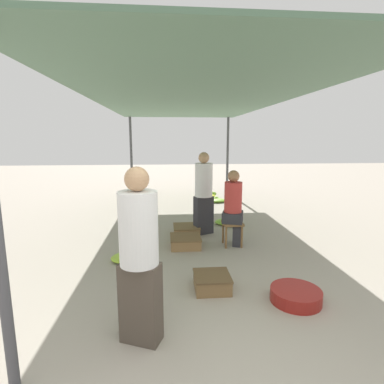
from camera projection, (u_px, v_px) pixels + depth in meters
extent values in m
cylinder|color=#4C4C51|center=(131.00, 156.00, 9.87)|extent=(0.08, 0.08, 2.55)
cylinder|color=#4C4C51|center=(228.00, 156.00, 10.14)|extent=(0.08, 0.08, 2.55)
cube|color=#567A60|center=(189.00, 101.00, 5.86)|extent=(3.62, 8.39, 0.04)
cube|color=#4C4238|center=(141.00, 303.00, 2.72)|extent=(0.41, 0.32, 0.75)
cylinder|color=white|center=(138.00, 228.00, 2.59)|extent=(0.45, 0.45, 0.65)
sphere|color=tan|center=(137.00, 179.00, 2.52)|extent=(0.21, 0.21, 0.21)
cube|color=brown|center=(232.00, 223.00, 5.18)|extent=(0.34, 0.34, 0.04)
cylinder|color=brown|center=(226.00, 238.00, 5.07)|extent=(0.04, 0.04, 0.38)
cylinder|color=brown|center=(242.00, 237.00, 5.10)|extent=(0.04, 0.04, 0.38)
cylinder|color=brown|center=(223.00, 233.00, 5.34)|extent=(0.04, 0.04, 0.38)
cylinder|color=brown|center=(238.00, 232.00, 5.36)|extent=(0.04, 0.04, 0.38)
cube|color=#2D2D33|center=(237.00, 233.00, 5.25)|extent=(0.23, 0.33, 0.42)
cube|color=#2D2D33|center=(233.00, 217.00, 5.16)|extent=(0.43, 0.43, 0.18)
cylinder|color=#BF3833|center=(233.00, 197.00, 5.10)|extent=(0.38, 0.38, 0.52)
sphere|color=#9E704C|center=(234.00, 176.00, 5.04)|extent=(0.20, 0.20, 0.20)
cylinder|color=maroon|center=(296.00, 295.00, 3.42)|extent=(0.57, 0.57, 0.15)
ellipsoid|color=#8DBD33|center=(129.00, 254.00, 4.49)|extent=(0.28, 0.23, 0.10)
ellipsoid|color=#BBCF2B|center=(126.00, 253.00, 4.64)|extent=(0.23, 0.26, 0.15)
ellipsoid|color=#81B835|center=(126.00, 251.00, 4.72)|extent=(0.15, 0.28, 0.15)
ellipsoid|color=#9AC230|center=(140.00, 254.00, 4.72)|extent=(0.21, 0.30, 0.10)
ellipsoid|color=#96C031|center=(128.00, 257.00, 4.58)|extent=(0.50, 0.44, 0.10)
ellipsoid|color=#CAD528|center=(132.00, 199.00, 8.56)|extent=(0.18, 0.25, 0.13)
ellipsoid|color=yellow|center=(136.00, 199.00, 8.79)|extent=(0.22, 0.30, 0.10)
ellipsoid|color=yellow|center=(143.00, 200.00, 8.70)|extent=(0.33, 0.26, 0.09)
ellipsoid|color=#CAD528|center=(139.00, 200.00, 8.77)|extent=(0.33, 0.27, 0.14)
ellipsoid|color=#C7D429|center=(130.00, 199.00, 8.70)|extent=(0.26, 0.24, 0.13)
ellipsoid|color=yellow|center=(138.00, 200.00, 8.77)|extent=(0.19, 0.32, 0.13)
ellipsoid|color=#C2D229|center=(136.00, 202.00, 8.65)|extent=(0.50, 0.44, 0.10)
ellipsoid|color=yellow|center=(209.00, 199.00, 8.88)|extent=(0.23, 0.34, 0.13)
ellipsoid|color=#B1CB2C|center=(208.00, 200.00, 8.92)|extent=(0.18, 0.35, 0.11)
ellipsoid|color=#A7C72E|center=(215.00, 200.00, 8.90)|extent=(0.33, 0.16, 0.11)
ellipsoid|color=#8BBC33|center=(216.00, 199.00, 8.94)|extent=(0.25, 0.25, 0.13)
ellipsoid|color=#7EB735|center=(216.00, 200.00, 8.85)|extent=(0.55, 0.48, 0.10)
ellipsoid|color=#A5C62F|center=(229.00, 221.00, 6.56)|extent=(0.29, 0.10, 0.13)
ellipsoid|color=#74B337|center=(228.00, 221.00, 6.54)|extent=(0.30, 0.26, 0.13)
ellipsoid|color=#85BA34|center=(228.00, 218.00, 6.60)|extent=(0.23, 0.17, 0.14)
ellipsoid|color=#93BF32|center=(233.00, 220.00, 6.51)|extent=(0.35, 0.23, 0.10)
ellipsoid|color=#CDD628|center=(235.00, 224.00, 6.37)|extent=(0.24, 0.36, 0.11)
ellipsoid|color=yellow|center=(232.00, 220.00, 6.47)|extent=(0.30, 0.20, 0.12)
ellipsoid|color=#79B536|center=(225.00, 219.00, 6.48)|extent=(0.16, 0.27, 0.10)
ellipsoid|color=#80B735|center=(227.00, 222.00, 6.55)|extent=(0.54, 0.48, 0.10)
ellipsoid|color=#85B934|center=(212.00, 194.00, 9.66)|extent=(0.32, 0.19, 0.14)
ellipsoid|color=#A8C82E|center=(203.00, 194.00, 9.47)|extent=(0.20, 0.29, 0.12)
ellipsoid|color=#A7C72E|center=(208.00, 193.00, 9.52)|extent=(0.25, 0.20, 0.10)
ellipsoid|color=#ACC92D|center=(209.00, 194.00, 9.39)|extent=(0.24, 0.24, 0.10)
ellipsoid|color=#83B935|center=(208.00, 194.00, 9.53)|extent=(0.25, 0.23, 0.10)
ellipsoid|color=yellow|center=(208.00, 196.00, 9.53)|extent=(0.48, 0.42, 0.10)
cube|color=olive|center=(185.00, 242.00, 5.17)|extent=(0.50, 0.50, 0.16)
cube|color=brown|center=(185.00, 237.00, 5.16)|extent=(0.52, 0.52, 0.02)
cube|color=brown|center=(212.00, 283.00, 3.70)|extent=(0.43, 0.43, 0.17)
cube|color=brown|center=(212.00, 276.00, 3.69)|extent=(0.44, 0.44, 0.02)
cube|color=#9E7A4C|center=(187.00, 230.00, 5.89)|extent=(0.49, 0.49, 0.14)
cube|color=brown|center=(187.00, 226.00, 5.87)|extent=(0.51, 0.51, 0.02)
cube|color=#2D2D33|center=(203.00, 215.00, 5.86)|extent=(0.40, 0.31, 0.74)
cylinder|color=white|center=(204.00, 180.00, 5.74)|extent=(0.44, 0.44, 0.64)
sphere|color=tan|center=(204.00, 158.00, 5.66)|extent=(0.21, 0.21, 0.21)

